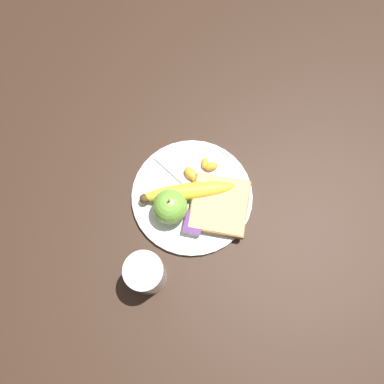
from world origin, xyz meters
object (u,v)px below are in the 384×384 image
object	(u,v)px
juice_glass	(146,274)
fork	(193,190)
jam_packet	(193,224)
apple	(170,207)
banana	(188,193)
bread_slice	(219,205)
plate	(192,196)

from	to	relation	value
juice_glass	fork	world-z (taller)	juice_glass
fork	jam_packet	world-z (taller)	jam_packet
fork	juice_glass	bearing A→B (deg)	-72.72
apple	banana	world-z (taller)	apple
bread_slice	fork	world-z (taller)	bread_slice
juice_glass	fork	distance (m)	0.20
juice_glass	apple	world-z (taller)	juice_glass
apple	bread_slice	world-z (taller)	apple
juice_glass	apple	bearing A→B (deg)	174.80
bread_slice	fork	size ratio (longest dim) A/B	0.71
apple	jam_packet	size ratio (longest dim) A/B	1.77
bread_slice	jam_packet	world-z (taller)	same
jam_packet	juice_glass	bearing A→B (deg)	-28.31
plate	apple	world-z (taller)	apple
apple	fork	world-z (taller)	apple
banana	jam_packet	world-z (taller)	banana
bread_slice	juice_glass	bearing A→B (deg)	-32.74
plate	banana	distance (m)	0.02
bread_slice	jam_packet	xyz separation A→B (m)	(0.05, -0.04, -0.00)
plate	fork	xyz separation A→B (m)	(-0.01, 0.00, 0.01)
apple	juice_glass	bearing A→B (deg)	-5.20
bread_slice	fork	distance (m)	0.06
apple	banana	distance (m)	0.05
plate	apple	distance (m)	0.07
bread_slice	jam_packet	size ratio (longest dim) A/B	2.77
banana	bread_slice	xyz separation A→B (m)	(0.01, 0.07, -0.01)
plate	juice_glass	size ratio (longest dim) A/B	2.37
juice_glass	bread_slice	xyz separation A→B (m)	(-0.17, 0.11, -0.03)
jam_packet	fork	bearing A→B (deg)	-167.62
juice_glass	banana	distance (m)	0.18
jam_packet	plate	bearing A→B (deg)	-165.16
bread_slice	jam_packet	distance (m)	0.06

